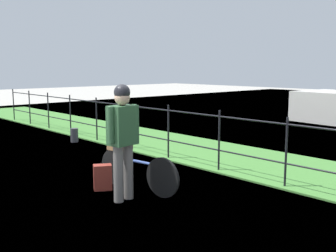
{
  "coord_description": "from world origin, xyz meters",
  "views": [
    {
      "loc": [
        5.39,
        -3.39,
        1.91
      ],
      "look_at": [
        0.3,
        1.24,
        0.9
      ],
      "focal_mm": 42.72,
      "sensor_mm": 36.0,
      "label": 1
    }
  ],
  "objects_px": {
    "cyclist_person": "(123,132)",
    "backpack_on_paving": "(103,177)",
    "wooden_crate": "(120,142)",
    "bicycle_main": "(137,170)",
    "mooring_bollard": "(74,135)",
    "terrier_dog": "(121,129)"
  },
  "relations": [
    {
      "from": "bicycle_main",
      "to": "mooring_bollard",
      "type": "distance_m",
      "value": 4.54
    },
    {
      "from": "terrier_dog",
      "to": "mooring_bollard",
      "type": "relative_size",
      "value": 0.91
    },
    {
      "from": "terrier_dog",
      "to": "cyclist_person",
      "type": "height_order",
      "value": "cyclist_person"
    },
    {
      "from": "wooden_crate",
      "to": "mooring_bollard",
      "type": "relative_size",
      "value": 0.91
    },
    {
      "from": "bicycle_main",
      "to": "terrier_dog",
      "type": "height_order",
      "value": "terrier_dog"
    },
    {
      "from": "terrier_dog",
      "to": "wooden_crate",
      "type": "bearing_deg",
      "value": -171.87
    },
    {
      "from": "backpack_on_paving",
      "to": "bicycle_main",
      "type": "bearing_deg",
      "value": -18.16
    },
    {
      "from": "wooden_crate",
      "to": "mooring_bollard",
      "type": "xyz_separation_m",
      "value": [
        -3.97,
        1.39,
        -0.56
      ]
    },
    {
      "from": "bicycle_main",
      "to": "cyclist_person",
      "type": "relative_size",
      "value": 0.96
    },
    {
      "from": "cyclist_person",
      "to": "backpack_on_paving",
      "type": "relative_size",
      "value": 4.21
    },
    {
      "from": "cyclist_person",
      "to": "mooring_bollard",
      "type": "distance_m",
      "value": 4.96
    },
    {
      "from": "backpack_on_paving",
      "to": "mooring_bollard",
      "type": "height_order",
      "value": "backpack_on_paving"
    },
    {
      "from": "backpack_on_paving",
      "to": "mooring_bollard",
      "type": "xyz_separation_m",
      "value": [
        -3.94,
        1.71,
        -0.02
      ]
    },
    {
      "from": "wooden_crate",
      "to": "backpack_on_paving",
      "type": "distance_m",
      "value": 0.62
    },
    {
      "from": "wooden_crate",
      "to": "cyclist_person",
      "type": "height_order",
      "value": "cyclist_person"
    },
    {
      "from": "bicycle_main",
      "to": "mooring_bollard",
      "type": "relative_size",
      "value": 4.53
    },
    {
      "from": "cyclist_person",
      "to": "mooring_bollard",
      "type": "height_order",
      "value": "cyclist_person"
    },
    {
      "from": "wooden_crate",
      "to": "terrier_dog",
      "type": "bearing_deg",
      "value": 8.13
    },
    {
      "from": "terrier_dog",
      "to": "backpack_on_paving",
      "type": "relative_size",
      "value": 0.81
    },
    {
      "from": "mooring_bollard",
      "to": "backpack_on_paving",
      "type": "bearing_deg",
      "value": -23.41
    },
    {
      "from": "bicycle_main",
      "to": "wooden_crate",
      "type": "relative_size",
      "value": 4.98
    },
    {
      "from": "bicycle_main",
      "to": "terrier_dog",
      "type": "bearing_deg",
      "value": -171.87
    }
  ]
}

